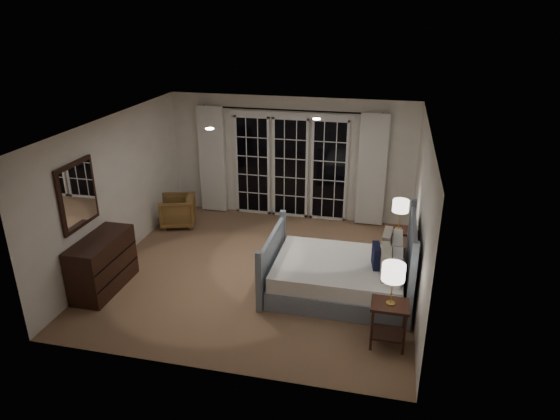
% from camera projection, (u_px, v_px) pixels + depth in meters
% --- Properties ---
extents(floor, '(5.00, 5.00, 0.00)m').
position_uv_depth(floor, '(260.00, 271.00, 8.37)').
color(floor, '#8F6F4D').
rests_on(floor, ground).
extents(ceiling, '(5.00, 5.00, 0.00)m').
position_uv_depth(ceiling, '(257.00, 124.00, 7.42)').
color(ceiling, silver).
rests_on(ceiling, wall_back).
extents(wall_left, '(0.02, 5.00, 2.50)m').
position_uv_depth(wall_left, '(116.00, 190.00, 8.41)').
color(wall_left, white).
rests_on(wall_left, floor).
extents(wall_right, '(0.02, 5.00, 2.50)m').
position_uv_depth(wall_right, '(421.00, 216.00, 7.38)').
color(wall_right, white).
rests_on(wall_right, floor).
extents(wall_back, '(5.00, 0.02, 2.50)m').
position_uv_depth(wall_back, '(291.00, 158.00, 10.15)').
color(wall_back, white).
rests_on(wall_back, floor).
extents(wall_front, '(5.00, 0.02, 2.50)m').
position_uv_depth(wall_front, '(201.00, 281.00, 5.64)').
color(wall_front, white).
rests_on(wall_front, floor).
extents(french_doors, '(2.50, 0.04, 2.20)m').
position_uv_depth(french_doors, '(290.00, 166.00, 10.17)').
color(french_doors, black).
rests_on(french_doors, wall_back).
extents(curtain_rod, '(3.50, 0.03, 0.03)m').
position_uv_depth(curtain_rod, '(290.00, 110.00, 9.68)').
color(curtain_rod, black).
rests_on(curtain_rod, wall_back).
extents(curtain_left, '(0.55, 0.10, 2.25)m').
position_uv_depth(curtain_left, '(212.00, 160.00, 10.42)').
color(curtain_left, white).
rests_on(curtain_left, curtain_rod).
extents(curtain_right, '(0.55, 0.10, 2.25)m').
position_uv_depth(curtain_right, '(372.00, 170.00, 9.74)').
color(curtain_right, white).
rests_on(curtain_right, curtain_rod).
extents(downlight_a, '(0.12, 0.12, 0.01)m').
position_uv_depth(downlight_a, '(317.00, 119.00, 7.80)').
color(downlight_a, white).
rests_on(downlight_a, ceiling).
extents(downlight_b, '(0.12, 0.12, 0.01)m').
position_uv_depth(downlight_b, '(210.00, 129.00, 7.19)').
color(downlight_b, white).
rests_on(downlight_b, ceiling).
extents(bed, '(2.15, 1.54, 1.25)m').
position_uv_depth(bed, '(343.00, 275.00, 7.63)').
color(bed, gray).
rests_on(bed, floor).
extents(nightstand_left, '(0.48, 0.39, 0.63)m').
position_uv_depth(nightstand_left, '(389.00, 318.00, 6.41)').
color(nightstand_left, '#311910').
rests_on(nightstand_left, floor).
extents(nightstand_right, '(0.46, 0.37, 0.60)m').
position_uv_depth(nightstand_right, '(397.00, 240.00, 8.58)').
color(nightstand_right, '#311910').
rests_on(nightstand_right, floor).
extents(lamp_left, '(0.29, 0.29, 0.57)m').
position_uv_depth(lamp_left, '(393.00, 273.00, 6.16)').
color(lamp_left, '#D5B355').
rests_on(lamp_left, nightstand_left).
extents(lamp_right, '(0.28, 0.28, 0.53)m').
position_uv_depth(lamp_right, '(401.00, 206.00, 8.34)').
color(lamp_right, '#D5B355').
rests_on(lamp_right, nightstand_right).
extents(armchair, '(0.85, 0.84, 0.62)m').
position_uv_depth(armchair, '(178.00, 211.00, 10.01)').
color(armchair, brown).
rests_on(armchair, floor).
extents(dresser, '(0.52, 1.22, 0.86)m').
position_uv_depth(dresser, '(102.00, 264.00, 7.71)').
color(dresser, '#311910').
rests_on(dresser, floor).
extents(mirror, '(0.05, 0.85, 1.00)m').
position_uv_depth(mirror, '(78.00, 195.00, 7.34)').
color(mirror, '#311910').
rests_on(mirror, wall_left).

